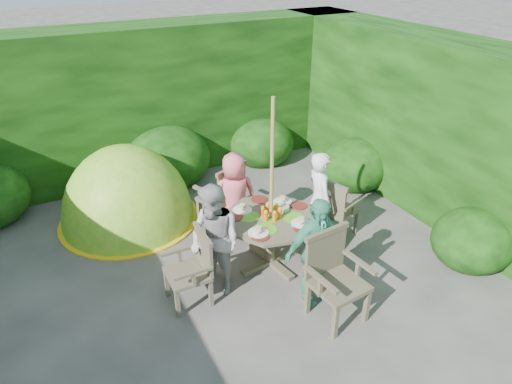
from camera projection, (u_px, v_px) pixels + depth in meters
name	position (u px, v px, depth m)	size (l,w,h in m)	color
ground	(212.00, 315.00, 5.06)	(60.00, 60.00, 0.00)	#43403B
hedge_enclosure	(165.00, 167.00, 5.50)	(9.00, 9.00, 2.50)	black
patio_table	(271.00, 225.00, 5.61)	(1.37, 1.37, 0.84)	#453E2D
parasol_pole	(272.00, 188.00, 5.36)	(0.04, 0.04, 2.20)	olive
garden_chair_right	(335.00, 207.00, 6.23)	(0.60, 0.64, 0.86)	#453E2D
garden_chair_left	(193.00, 267.00, 5.09)	(0.45, 0.51, 0.84)	#453E2D
garden_chair_back	(224.00, 195.00, 6.43)	(0.72, 0.68, 0.95)	#453E2D
garden_chair_front	(334.00, 275.00, 4.87)	(0.63, 0.58, 0.97)	#453E2D
child_right	(319.00, 200.00, 5.98)	(0.49, 0.32, 1.34)	white
child_left	(215.00, 241.00, 5.15)	(0.66, 0.51, 1.36)	#A6A7A1
child_back	(235.00, 196.00, 6.15)	(0.61, 0.40, 1.24)	#F26473
child_front	(316.00, 251.00, 5.00)	(0.77, 0.32, 1.31)	#49AB82
dome_tent	(130.00, 220.00, 6.79)	(2.36, 2.36, 2.32)	#66BE24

